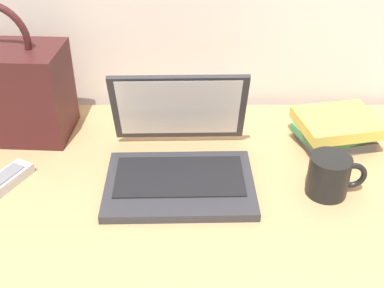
{
  "coord_description": "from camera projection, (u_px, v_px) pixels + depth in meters",
  "views": [
    {
      "loc": [
        -0.03,
        -0.79,
        0.66
      ],
      "look_at": [
        -0.03,
        0.0,
        0.15
      ],
      "focal_mm": 45.39,
      "sensor_mm": 36.0,
      "label": 1
    }
  ],
  "objects": [
    {
      "name": "coffee_mug",
      "position": [
        329.0,
        176.0,
        0.98
      ],
      "size": [
        0.12,
        0.08,
        0.09
      ],
      "color": "black",
      "rests_on": "desk"
    },
    {
      "name": "desk",
      "position": [
        205.0,
        198.0,
        1.02
      ],
      "size": [
        1.6,
        0.76,
        0.03
      ],
      "color": "tan",
      "rests_on": "ground"
    },
    {
      "name": "handbag",
      "position": [
        2.0,
        90.0,
        1.15
      ],
      "size": [
        0.31,
        0.18,
        0.33
      ],
      "color": "#3F1919",
      "rests_on": "desk"
    },
    {
      "name": "laptop",
      "position": [
        179.0,
        157.0,
        1.04
      ],
      "size": [
        0.31,
        0.3,
        0.21
      ],
      "color": "#2D2D33",
      "rests_on": "desk"
    },
    {
      "name": "book_stack",
      "position": [
        335.0,
        129.0,
        1.15
      ],
      "size": [
        0.21,
        0.18,
        0.07
      ],
      "color": "#595960",
      "rests_on": "desk"
    }
  ]
}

